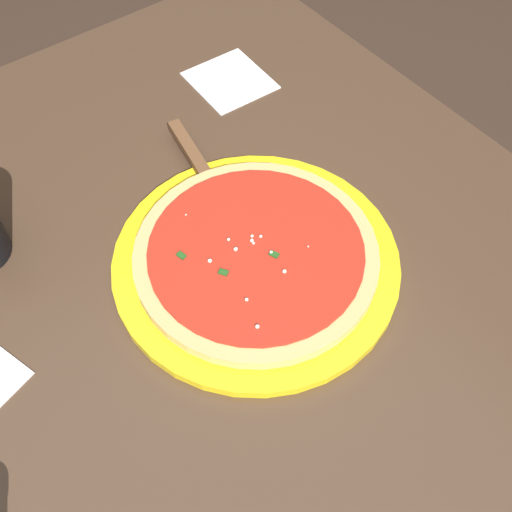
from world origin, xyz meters
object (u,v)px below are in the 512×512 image
at_px(serving_plate, 256,262).
at_px(pizza, 256,254).
at_px(pizza_server, 202,170).
at_px(napkin_folded_right, 230,80).

height_order(serving_plate, pizza, pizza).
bearing_deg(pizza_server, napkin_folded_right, 133.94).
bearing_deg(pizza, napkin_folded_right, 149.48).
distance_m(pizza_server, napkin_folded_right, 0.22).
distance_m(serving_plate, pizza_server, 0.17).
height_order(pizza, pizza_server, pizza).
bearing_deg(napkin_folded_right, serving_plate, -30.52).
bearing_deg(pizza, serving_plate, 101.01).
height_order(serving_plate, napkin_folded_right, serving_plate).
distance_m(pizza, pizza_server, 0.17).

